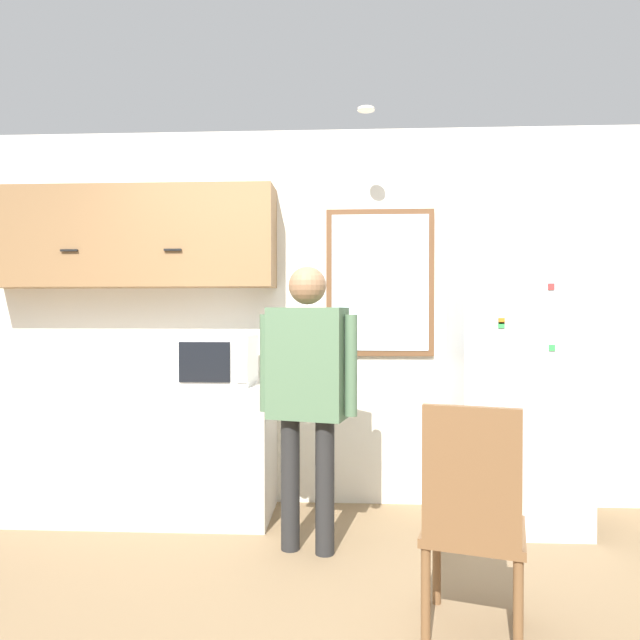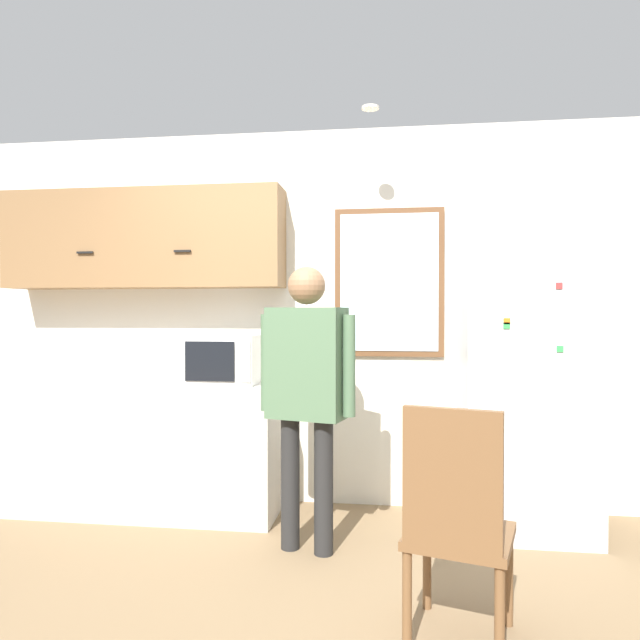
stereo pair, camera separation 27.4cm
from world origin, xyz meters
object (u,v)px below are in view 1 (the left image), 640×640
Objects in this scene: refrigerator at (515,378)px; chair at (473,514)px; person at (307,378)px; microwave at (219,359)px.

chair is (-0.57, -1.38, -0.41)m from refrigerator.
refrigerator is at bearing 35.40° from person.
microwave is 0.28× the size of person.
microwave is 0.24× the size of refrigerator.
refrigerator is 1.89× the size of chair.
refrigerator is (1.33, 0.51, -0.05)m from person.
refrigerator is 1.54m from chair.
chair is (1.38, -1.32, -0.53)m from microwave.
refrigerator is (1.95, 0.05, -0.12)m from microwave.
microwave is 0.46× the size of chair.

